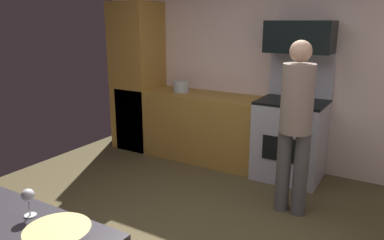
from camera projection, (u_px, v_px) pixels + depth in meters
wall_back at (272, 65)px, 4.72m from camera, size 5.20×0.12×2.60m
lower_cabinet_run at (197, 126)px, 5.09m from camera, size 2.40×0.60×0.90m
cabinet_column at (138, 77)px, 5.43m from camera, size 0.60×0.60×2.10m
oven_range at (290, 136)px, 4.42m from camera, size 0.76×0.65×1.49m
microwave at (300, 37)px, 4.19m from camera, size 0.74×0.38×0.36m
person_cook at (296, 120)px, 3.48m from camera, size 0.31×0.30×1.68m
mixing_bowl_large at (58, 238)px, 1.60m from camera, size 0.28×0.28×0.09m
wine_glass_near at (29, 197)px, 1.84m from camera, size 0.06×0.06×0.15m
stock_pot at (181, 87)px, 5.08m from camera, size 0.22×0.22×0.14m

